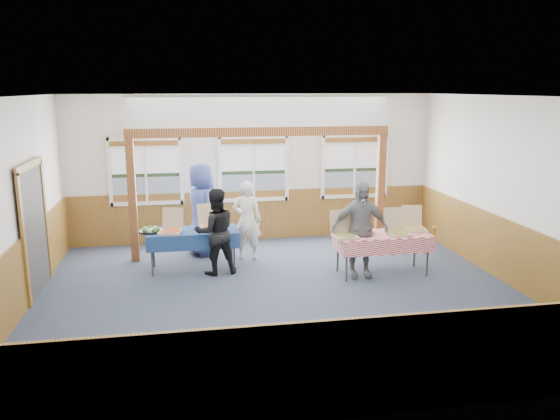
% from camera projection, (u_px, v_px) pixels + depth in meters
% --- Properties ---
extents(floor, '(8.00, 8.00, 0.00)m').
position_uv_depth(floor, '(281.00, 295.00, 8.96)').
color(floor, '#2B3347').
rests_on(floor, ground).
extents(ceiling, '(8.00, 8.00, 0.00)m').
position_uv_depth(ceiling, '(281.00, 96.00, 8.26)').
color(ceiling, white).
rests_on(ceiling, wall_back).
extents(wall_back, '(8.00, 0.00, 8.00)m').
position_uv_depth(wall_back, '(253.00, 168.00, 11.97)').
color(wall_back, silver).
rests_on(wall_back, floor).
extents(wall_front, '(8.00, 0.00, 8.00)m').
position_uv_depth(wall_front, '(346.00, 271.00, 5.25)').
color(wall_front, silver).
rests_on(wall_front, floor).
extents(wall_left, '(0.00, 8.00, 8.00)m').
position_uv_depth(wall_left, '(11.00, 209.00, 7.93)').
color(wall_left, silver).
rests_on(wall_left, floor).
extents(wall_right, '(0.00, 8.00, 8.00)m').
position_uv_depth(wall_right, '(512.00, 191.00, 9.29)').
color(wall_right, silver).
rests_on(wall_right, floor).
extents(wainscot_back, '(7.98, 0.05, 1.10)m').
position_uv_depth(wainscot_back, '(254.00, 215.00, 12.18)').
color(wainscot_back, brown).
rests_on(wainscot_back, floor).
extents(wainscot_front, '(7.98, 0.05, 1.10)m').
position_uv_depth(wainscot_front, '(342.00, 369.00, 5.50)').
color(wainscot_front, brown).
rests_on(wainscot_front, floor).
extents(wainscot_left, '(0.05, 6.98, 1.10)m').
position_uv_depth(wainscot_left, '(20.00, 278.00, 8.16)').
color(wainscot_left, brown).
rests_on(wainscot_left, floor).
extents(wainscot_right, '(0.05, 6.98, 1.10)m').
position_uv_depth(wainscot_right, '(505.00, 251.00, 9.51)').
color(wainscot_right, brown).
rests_on(wainscot_right, floor).
extents(cased_opening, '(0.06, 1.30, 2.10)m').
position_uv_depth(cased_opening, '(34.00, 230.00, 8.92)').
color(cased_opening, '#353535').
rests_on(cased_opening, wall_left).
extents(window_left, '(1.56, 0.10, 1.46)m').
position_uv_depth(window_left, '(146.00, 167.00, 11.52)').
color(window_left, white).
rests_on(window_left, wall_back).
extents(window_mid, '(1.56, 0.10, 1.46)m').
position_uv_depth(window_mid, '(253.00, 165.00, 11.91)').
color(window_mid, white).
rests_on(window_mid, wall_back).
extents(window_right, '(1.56, 0.10, 1.46)m').
position_uv_depth(window_right, '(355.00, 162.00, 12.30)').
color(window_right, white).
rests_on(window_right, wall_back).
extents(post_left, '(0.15, 0.15, 2.40)m').
position_uv_depth(post_left, '(132.00, 201.00, 10.48)').
color(post_left, '#572713').
rests_on(post_left, floor).
extents(post_right, '(0.15, 0.15, 2.40)m').
position_uv_depth(post_right, '(380.00, 192.00, 11.33)').
color(post_right, '#572713').
rests_on(post_right, floor).
extents(cross_beam, '(5.15, 0.18, 0.18)m').
position_uv_depth(cross_beam, '(261.00, 132.00, 10.62)').
color(cross_beam, '#572713').
rests_on(cross_beam, post_left).
extents(table_left, '(1.69, 0.83, 0.76)m').
position_uv_depth(table_left, '(193.00, 233.00, 10.08)').
color(table_left, '#353535').
rests_on(table_left, floor).
extents(table_right, '(1.80, 1.08, 0.76)m').
position_uv_depth(table_right, '(383.00, 237.00, 9.83)').
color(table_right, '#353535').
rests_on(table_right, floor).
extents(pizza_box_a, '(0.48, 0.54, 0.42)m').
position_uv_depth(pizza_box_a, '(171.00, 229.00, 9.88)').
color(pizza_box_a, '#CCB488').
rests_on(pizza_box_a, table_left).
extents(pizza_box_b, '(0.49, 0.55, 0.42)m').
position_uv_depth(pizza_box_b, '(210.00, 224.00, 10.26)').
color(pizza_box_b, '#CCB488').
rests_on(pizza_box_b, table_left).
extents(pizza_box_c, '(0.42, 0.51, 0.45)m').
position_uv_depth(pizza_box_c, '(344.00, 233.00, 9.58)').
color(pizza_box_c, '#CCB488').
rests_on(pizza_box_c, table_right).
extents(pizza_box_d, '(0.39, 0.47, 0.41)m').
position_uv_depth(pizza_box_d, '(361.00, 229.00, 9.93)').
color(pizza_box_d, '#CCB488').
rests_on(pizza_box_d, table_right).
extents(pizza_box_e, '(0.43, 0.52, 0.44)m').
position_uv_depth(pizza_box_e, '(398.00, 231.00, 9.77)').
color(pizza_box_e, '#CCB488').
rests_on(pizza_box_e, table_right).
extents(pizza_box_f, '(0.44, 0.52, 0.42)m').
position_uv_depth(pizza_box_f, '(414.00, 227.00, 10.05)').
color(pizza_box_f, '#CCB488').
rests_on(pizza_box_f, table_right).
extents(veggie_tray, '(0.42, 0.42, 0.09)m').
position_uv_depth(veggie_tray, '(151.00, 230.00, 9.93)').
color(veggie_tray, black).
rests_on(veggie_tray, table_left).
extents(drink_glass, '(0.07, 0.07, 0.15)m').
position_uv_depth(drink_glass, '(434.00, 231.00, 9.70)').
color(drink_glass, '#935518').
rests_on(drink_glass, table_right).
extents(woman_white, '(0.66, 0.53, 1.58)m').
position_uv_depth(woman_white, '(247.00, 220.00, 10.68)').
color(woman_white, silver).
rests_on(woman_white, floor).
extents(woman_black, '(0.86, 0.72, 1.58)m').
position_uv_depth(woman_black, '(215.00, 232.00, 9.83)').
color(woman_black, black).
rests_on(woman_black, floor).
extents(man_blue, '(0.90, 1.07, 1.88)m').
position_uv_depth(man_blue, '(202.00, 209.00, 10.98)').
color(man_blue, '#3D4F99').
rests_on(man_blue, floor).
extents(person_grey, '(1.05, 0.51, 1.73)m').
position_uv_depth(person_grey, '(360.00, 230.00, 9.68)').
color(person_grey, slate).
rests_on(person_grey, floor).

